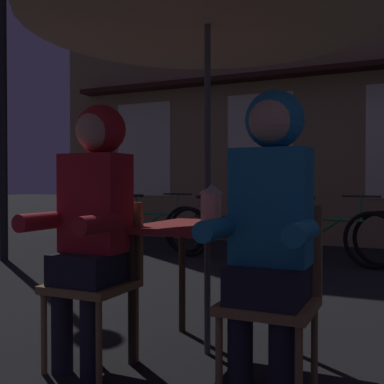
# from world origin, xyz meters

# --- Properties ---
(ground_plane) EXTENTS (60.00, 60.00, 0.00)m
(ground_plane) POSITION_xyz_m (0.00, 0.00, 0.00)
(ground_plane) COLOR black
(cafe_table) EXTENTS (0.72, 0.72, 0.74)m
(cafe_table) POSITION_xyz_m (0.00, 0.00, 0.64)
(cafe_table) COLOR maroon
(cafe_table) RESTS_ON ground_plane
(lantern) EXTENTS (0.11, 0.11, 0.23)m
(lantern) POSITION_xyz_m (0.02, 0.00, 0.86)
(lantern) COLOR white
(lantern) RESTS_ON cafe_table
(chair_left) EXTENTS (0.40, 0.40, 0.87)m
(chair_left) POSITION_xyz_m (-0.48, -0.37, 0.49)
(chair_left) COLOR olive
(chair_left) RESTS_ON ground_plane
(chair_right) EXTENTS (0.40, 0.40, 0.87)m
(chair_right) POSITION_xyz_m (0.48, -0.37, 0.49)
(chair_right) COLOR olive
(chair_right) RESTS_ON ground_plane
(person_left_hooded) EXTENTS (0.45, 0.56, 1.40)m
(person_left_hooded) POSITION_xyz_m (-0.48, -0.43, 0.85)
(person_left_hooded) COLOR black
(person_left_hooded) RESTS_ON ground_plane
(person_right_hooded) EXTENTS (0.45, 0.56, 1.40)m
(person_right_hooded) POSITION_xyz_m (0.48, -0.43, 0.85)
(person_right_hooded) COLOR black
(person_right_hooded) RESTS_ON ground_plane
(shopfront_building) EXTENTS (10.00, 0.93, 6.20)m
(shopfront_building) POSITION_xyz_m (-0.11, 5.40, 3.09)
(shopfront_building) COLOR #937A56
(shopfront_building) RESTS_ON ground_plane
(street_lamp) EXTENTS (0.32, 0.32, 3.88)m
(street_lamp) POSITION_xyz_m (-3.63, 1.98, 2.71)
(street_lamp) COLOR black
(street_lamp) RESTS_ON ground_plane
(bicycle_nearest) EXTENTS (1.68, 0.08, 0.84)m
(bicycle_nearest) POSITION_xyz_m (-2.27, 3.42, 0.35)
(bicycle_nearest) COLOR black
(bicycle_nearest) RESTS_ON ground_plane
(bicycle_second) EXTENTS (1.68, 0.23, 0.84)m
(bicycle_second) POSITION_xyz_m (-1.11, 3.17, 0.35)
(bicycle_second) COLOR black
(bicycle_second) RESTS_ON ground_plane
(bicycle_third) EXTENTS (1.65, 0.44, 0.84)m
(bicycle_third) POSITION_xyz_m (0.16, 3.35, 0.35)
(bicycle_third) COLOR black
(bicycle_third) RESTS_ON ground_plane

